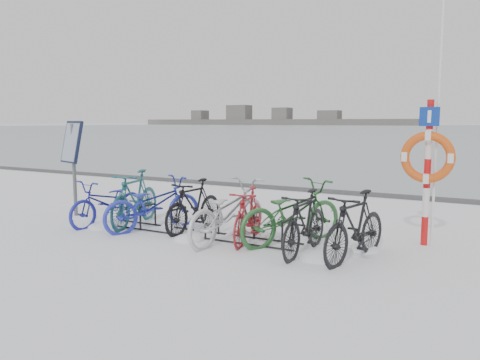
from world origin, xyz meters
TOP-DOWN VIEW (x-y plane):
  - ground at (0.00, 0.00)m, footprint 900.00×900.00m
  - ice_sheet at (0.00, 155.00)m, footprint 400.00×298.00m
  - quay_edge at (0.00, 5.90)m, footprint 400.00×0.25m
  - bike_rack at (0.00, 0.00)m, footprint 4.00×0.48m
  - info_board at (-3.24, 0.18)m, footprint 0.73×0.45m
  - lifebuoy_station at (3.74, 1.14)m, footprint 0.83×0.23m
  - shoreline at (-122.02, 260.00)m, footprint 180.00×12.00m
  - bike_0 at (-2.02, -0.07)m, footprint 0.83×1.85m
  - bike_1 at (-1.50, 0.13)m, footprint 0.91×1.92m
  - bike_2 at (-0.92, -0.04)m, footprint 1.46×2.07m
  - bike_3 at (-0.20, 0.27)m, footprint 0.58×1.69m
  - bike_4 at (0.75, -0.12)m, footprint 0.96×2.13m
  - bike_5 at (1.07, 0.03)m, footprint 0.73×1.64m
  - bike_6 at (1.75, 0.29)m, footprint 1.65×2.17m
  - bike_7 at (2.17, -0.20)m, footprint 0.51×1.70m
  - bike_8 at (2.94, -0.16)m, footprint 0.89×1.82m
  - snow_drifts at (0.48, -0.06)m, footprint 6.16×1.40m

SIDE VIEW (x-z plane):
  - ground at x=0.00m, z-range 0.00..0.00m
  - snow_drifts at x=0.48m, z-range -0.10..0.10m
  - ice_sheet at x=0.00m, z-range 0.00..0.02m
  - quay_edge at x=0.00m, z-range 0.00..0.10m
  - bike_rack at x=0.00m, z-range -0.05..0.41m
  - bike_0 at x=-2.02m, z-range 0.00..0.94m
  - bike_5 at x=1.07m, z-range 0.00..0.95m
  - bike_3 at x=-0.20m, z-range 0.00..1.00m
  - bike_7 at x=2.17m, z-range 0.00..1.02m
  - bike_2 at x=-0.92m, z-range 0.00..1.03m
  - bike_8 at x=2.94m, z-range 0.00..1.05m
  - bike_4 at x=0.75m, z-range 0.00..1.08m
  - bike_6 at x=1.75m, z-range 0.00..1.09m
  - bike_1 at x=-1.50m, z-range 0.00..1.11m
  - lifebuoy_station at x=3.74m, z-range -0.71..3.61m
  - info_board at x=-3.24m, z-range 0.45..2.49m
  - shoreline at x=-122.02m, z-range -1.96..7.54m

